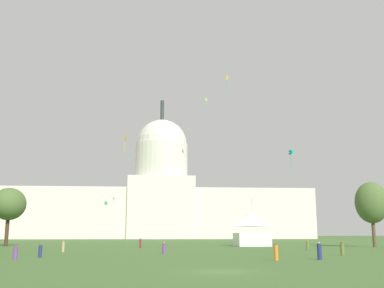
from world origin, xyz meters
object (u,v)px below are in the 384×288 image
Objects in this scene: person_tan_front_right at (63,247)px; kite_cyan_mid at (129,156)px; tree_west_far at (9,204)px; person_orange_mid_left at (276,252)px; kite_green_low at (106,203)px; kite_magenta_low at (237,218)px; person_maroon_deep_crowd at (140,243)px; event_tent at (252,230)px; kite_violet_low at (245,217)px; person_purple_lawn_far_right at (164,248)px; person_olive_aisle_center at (342,249)px; tree_east_mid at (372,203)px; kite_turquoise_mid at (291,152)px; kite_yellow_high at (227,79)px; person_navy_mid_center at (40,251)px; kite_lime_high at (206,100)px; kite_pink_low at (252,202)px; person_olive_back_right at (307,246)px; kite_gold_mid at (125,139)px; person_navy_near_tree_west at (319,251)px; person_purple_near_tent at (15,253)px.

kite_cyan_mid is at bearing 109.75° from person_tan_front_right.
person_orange_mid_left is (41.49, -51.39, -7.62)m from tree_west_far.
person_tan_front_right is 109.13m from kite_green_low.
person_maroon_deep_crowd is at bearing 142.91° from kite_magenta_low.
kite_violet_low is (17.40, 93.39, 5.65)m from event_tent.
tree_west_far is 7.77× the size of person_purple_lawn_far_right.
kite_cyan_mid is (-22.49, 139.71, 32.85)m from person_orange_mid_left.
person_olive_aisle_center is 1.05× the size of person_tan_front_right.
kite_turquoise_mid reaches higher than tree_east_mid.
person_purple_lawn_far_right is at bearing -48.94° from person_maroon_deep_crowd.
kite_yellow_high is at bearing 88.28° from kite_cyan_mid.
kite_lime_high is (33.79, 133.87, 57.84)m from person_navy_mid_center.
kite_pink_low is (38.54, 52.91, 10.05)m from person_tan_front_right.
kite_lime_high reaches higher than person_tan_front_right.
person_olive_back_right is at bearing -128.31° from person_navy_mid_center.
event_tent is 23.83m from person_maroon_deep_crowd.
kite_magenta_low is (13.28, 3.80, -49.94)m from kite_lime_high.
event_tent is 4.25× the size of person_orange_mid_left.
event_tent reaches higher than person_navy_mid_center.
person_olive_aisle_center is at bearing 99.43° from kite_gold_mid.
kite_green_low reaches higher than person_purple_lawn_far_right.
tree_east_mid is at bearing 75.09° from kite_pink_low.
kite_turquoise_mid is at bearing 0.09° from kite_yellow_high.
person_navy_near_tree_west is at bearing -122.59° from tree_east_mid.
person_tan_front_right is 1.05× the size of person_purple_lawn_far_right.
person_purple_lawn_far_right is at bearing 147.89° from kite_magenta_low.
kite_lime_high is (-2.85, 114.01, 57.85)m from person_olive_back_right.
tree_east_mid is at bearing -39.37° from kite_yellow_high.
person_olive_back_right is 48.76m from kite_pink_low.
kite_lime_high is (1.60, 93.27, 55.22)m from event_tent.
tree_west_far is 9.21× the size of kite_green_low.
kite_pink_low is (-6.90, 14.23, -11.01)m from kite_turquoise_mid.
tree_east_mid is 7.24× the size of person_orange_mid_left.
person_tan_front_right is at bearing 155.54° from person_orange_mid_left.
tree_west_far is 4.08× the size of kite_cyan_mid.
person_maroon_deep_crowd is 0.58× the size of kite_lime_high.
person_navy_mid_center is at bearing -36.48° from kite_violet_low.
kite_green_low is (-37.99, 82.24, 10.45)m from event_tent.
person_orange_mid_left is at bearing 127.88° from person_olive_back_right.
tree_east_mid is 114.61m from kite_lime_high.
kite_magenta_low is (10.43, 117.81, 7.91)m from person_olive_back_right.
person_olive_aisle_center is 57.57m from kite_gold_mid.
person_purple_near_tent is 76.19m from kite_yellow_high.
person_olive_aisle_center is 138.66m from kite_cyan_mid.
kite_green_low is (-30.07, 130.17, 12.98)m from person_orange_mid_left.
tree_west_far is at bearing 146.21° from person_orange_mid_left.
tree_west_far is at bearing 127.84° from kite_magenta_low.
kite_magenta_low is at bearing 26.28° from kite_lime_high.
tree_east_mid reaches higher than person_purple_near_tent.
person_maroon_deep_crowd is (11.47, 36.24, 0.16)m from person_purple_near_tent.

